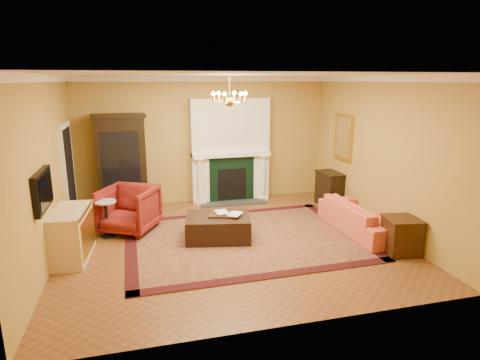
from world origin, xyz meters
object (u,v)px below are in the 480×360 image
object	(u,v)px
pedestal_table	(106,216)
console_table	(329,190)
china_cabinet	(122,165)
end_table	(401,237)
leather_ottoman	(218,227)
commode	(71,234)
wingback_armchair	(129,207)
coral_sofa	(361,212)

from	to	relation	value
pedestal_table	console_table	bearing A→B (deg)	8.59
china_cabinet	end_table	xyz separation A→B (m)	(4.67, -3.73, -0.74)
pedestal_table	end_table	xyz separation A→B (m)	(4.94, -2.05, -0.11)
leather_ottoman	pedestal_table	bearing A→B (deg)	173.28
commode	leather_ottoman	xyz separation A→B (m)	(2.53, 0.21, -0.19)
commode	end_table	bearing A→B (deg)	-7.44
wingback_armchair	coral_sofa	xyz separation A→B (m)	(4.39, -1.16, -0.09)
pedestal_table	commode	distance (m)	1.00
commode	leather_ottoman	world-z (taller)	commode
china_cabinet	console_table	bearing A→B (deg)	-17.21
wingback_armchair	coral_sofa	world-z (taller)	wingback_armchair
end_table	china_cabinet	bearing A→B (deg)	141.37
coral_sofa	end_table	world-z (taller)	coral_sofa
wingback_armchair	coral_sofa	distance (m)	4.54
china_cabinet	coral_sofa	distance (m)	5.29
wingback_armchair	console_table	distance (m)	4.63
coral_sofa	china_cabinet	bearing A→B (deg)	58.24
wingback_armchair	end_table	world-z (taller)	wingback_armchair
china_cabinet	end_table	world-z (taller)	china_cabinet
end_table	wingback_armchair	bearing A→B (deg)	153.73
pedestal_table	wingback_armchair	bearing A→B (deg)	23.94
china_cabinet	wingback_armchair	bearing A→B (deg)	-90.89
pedestal_table	commode	xyz separation A→B (m)	(-0.51, -0.86, 0.01)
console_table	leather_ottoman	xyz separation A→B (m)	(-2.98, -1.40, -0.15)
end_table	console_table	world-z (taller)	console_table
end_table	leather_ottoman	xyz separation A→B (m)	(-2.92, 1.40, -0.07)
wingback_armchair	end_table	size ratio (longest dim) A/B	1.63
pedestal_table	coral_sofa	distance (m)	4.90
wingback_armchair	pedestal_table	size ratio (longest dim) A/B	1.40
china_cabinet	end_table	distance (m)	6.02
coral_sofa	leather_ottoman	world-z (taller)	coral_sofa
commode	end_table	size ratio (longest dim) A/B	1.87
china_cabinet	end_table	bearing A→B (deg)	-44.81
china_cabinet	pedestal_table	bearing A→B (deg)	-105.45
coral_sofa	leather_ottoman	size ratio (longest dim) A/B	1.76
leather_ottoman	china_cabinet	bearing A→B (deg)	138.03
console_table	leather_ottoman	size ratio (longest dim) A/B	0.66
commode	coral_sofa	xyz separation A→B (m)	(5.31, -0.12, -0.02)
china_cabinet	wingback_armchair	world-z (taller)	china_cabinet
commode	coral_sofa	bearing A→B (deg)	3.63
wingback_armchair	commode	size ratio (longest dim) A/B	0.87
console_table	wingback_armchair	bearing A→B (deg)	-177.45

